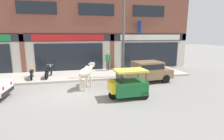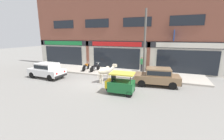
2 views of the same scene
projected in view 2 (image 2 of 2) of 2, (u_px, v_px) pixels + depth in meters
name	position (u px, v px, depth m)	size (l,w,h in m)	color
ground_plane	(93.00, 83.00, 12.97)	(90.00, 90.00, 0.00)	gray
sidewalk	(110.00, 72.00, 16.65)	(19.00, 3.69, 0.16)	#B7AFA3
shop_building	(117.00, 33.00, 17.63)	(23.00, 1.40, 9.08)	brown
cow	(106.00, 71.00, 12.97)	(1.29, 1.93, 1.61)	beige
car_0	(47.00, 70.00, 14.33)	(3.68, 1.79, 1.46)	black
car_1	(157.00, 76.00, 12.07)	(3.74, 2.00, 1.46)	black
auto_rickshaw	(120.00, 85.00, 10.38)	(2.02, 1.24, 1.52)	black
motorcycle_0	(86.00, 67.00, 17.01)	(0.52, 1.81, 0.88)	black
motorcycle_1	(95.00, 68.00, 16.61)	(0.55, 1.81, 0.88)	black
pedestrian	(142.00, 63.00, 16.30)	(0.37, 0.38, 1.60)	#2D2D33
utility_pole	(145.00, 45.00, 13.19)	(0.18, 0.18, 6.08)	#595651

